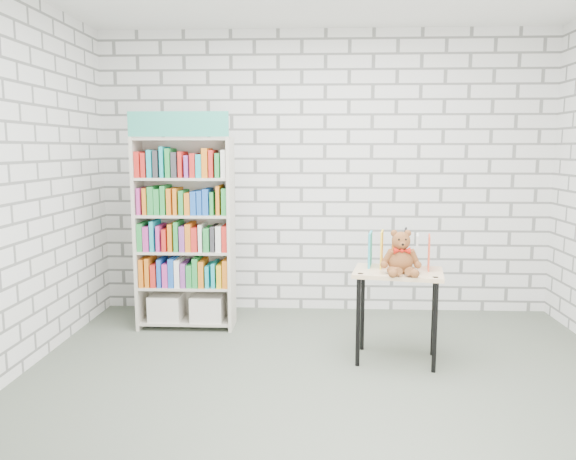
{
  "coord_description": "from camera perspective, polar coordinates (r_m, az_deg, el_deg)",
  "views": [
    {
      "loc": [
        -0.11,
        -3.66,
        1.65
      ],
      "look_at": [
        -0.32,
        0.95,
        0.97
      ],
      "focal_mm": 35.0,
      "sensor_mm": 36.0,
      "label": 1
    }
  ],
  "objects": [
    {
      "name": "teddy_bear",
      "position": [
        4.27,
        11.4,
        -2.64
      ],
      "size": [
        0.31,
        0.28,
        0.33
      ],
      "color": "brown",
      "rests_on": "display_table"
    },
    {
      "name": "display_table",
      "position": [
        4.42,
        11.1,
        -5.34
      ],
      "size": [
        0.74,
        0.57,
        0.72
      ],
      "color": "#D9AE82",
      "rests_on": "ground"
    },
    {
      "name": "ground",
      "position": [
        4.01,
        4.1,
        -15.97
      ],
      "size": [
        4.5,
        4.5,
        0.0
      ],
      "primitive_type": "plane",
      "color": "#50584A",
      "rests_on": "ground"
    },
    {
      "name": "room_shell",
      "position": [
        3.66,
        4.39,
        10.42
      ],
      "size": [
        4.52,
        4.02,
        2.81
      ],
      "color": "silver",
      "rests_on": "ground"
    },
    {
      "name": "table_books",
      "position": [
        4.47,
        11.23,
        -2.04
      ],
      "size": [
        0.5,
        0.29,
        0.28
      ],
      "color": "teal",
      "rests_on": "display_table"
    },
    {
      "name": "bookshelf",
      "position": [
        5.2,
        -10.39,
        -0.16
      ],
      "size": [
        0.87,
        0.34,
        1.96
      ],
      "color": "beige",
      "rests_on": "ground"
    }
  ]
}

